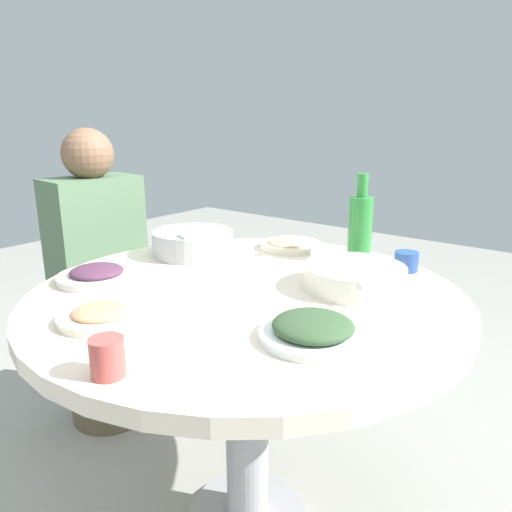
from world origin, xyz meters
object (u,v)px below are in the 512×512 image
Objects in this scene: round_dining_table at (247,331)px; soup_bowl at (354,278)px; dish_shrimp at (101,315)px; diner_left at (96,245)px; green_bottle at (360,227)px; dish_eggplant at (97,275)px; tea_cup_far at (406,261)px; dish_noodles at (291,244)px; rice_bowl at (193,242)px; dish_greens at (313,329)px; stool_for_diner_left at (108,368)px; tea_cup_near at (107,357)px.

soup_bowl reaches higher than round_dining_table.
diner_left is (-0.69, 0.46, -0.04)m from dish_shrimp.
diner_left is (-0.94, -0.36, -0.14)m from green_bottle.
tea_cup_far is (0.66, 0.64, 0.01)m from dish_eggplant.
green_bottle reaches higher than dish_noodles.
dish_eggplant is at bearing -147.11° from soup_bowl.
diner_left is at bearing -159.15° from green_bottle.
rice_bowl is 0.36× the size of diner_left.
rice_bowl is 0.59m from dish_shrimp.
dish_greens is 0.59m from tea_cup_far.
green_bottle is 1.21m from stool_for_diner_left.
soup_bowl reaches higher than dish_shrimp.
dish_eggplant is (-0.69, -0.06, -0.00)m from dish_greens.
soup_bowl is 0.29m from green_bottle.
dish_shrimp is 0.68× the size of green_bottle.
rice_bowl reaches higher than round_dining_table.
green_bottle is at bearing 52.26° from dish_eggplant.
soup_bowl is 0.37× the size of diner_left.
green_bottle is 3.88× the size of tea_cup_near.
tea_cup_far is at bearing 17.83° from diner_left.
tea_cup_near is 1.25m from stool_for_diner_left.
round_dining_table is 0.84m from diner_left.
dish_greens reaches higher than dish_shrimp.
green_bottle reaches higher than dish_shrimp.
diner_left is (-0.83, 0.08, 0.10)m from round_dining_table.
diner_left is at bearing 168.30° from dish_greens.
green_bottle reaches higher than tea_cup_near.
tea_cup_far is at bearing 78.65° from soup_bowl.
dish_eggplant is at bearing -175.38° from dish_greens.
dish_noodles is at bearing 127.93° from dish_greens.
dish_noodles is 0.29× the size of diner_left.
dish_shrimp is at bearing -88.55° from dish_noodles.
round_dining_table is 0.54m from tea_cup_far.
dish_greens is (0.31, -0.15, 0.14)m from round_dining_table.
rice_bowl is at bearing 87.51° from dish_eggplant.
rice_bowl is 3.82× the size of tea_cup_far.
stool_for_diner_left is at bearing -152.31° from dish_noodles.
diner_left is at bearing 146.43° from dish_eggplant.
stool_for_diner_left is 0.54m from diner_left.
dish_noodles is 0.28m from green_bottle.
dish_noodles is at bearing 51.11° from rice_bowl.
green_bottle reaches higher than stool_for_diner_left.
dish_noodles is at bearing 104.54° from tea_cup_near.
dish_noodles is at bearing -179.88° from tea_cup_far.
soup_bowl is 0.45m from dish_noodles.
tea_cup_far reaches higher than dish_eggplant.
tea_cup_near is (-0.02, -0.95, -0.08)m from green_bottle.
diner_left reaches higher than dish_noodles.
green_bottle is 1.01m from diner_left.
dish_greens is at bearing 59.53° from tea_cup_near.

